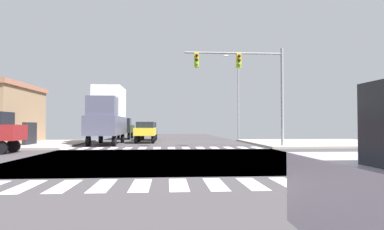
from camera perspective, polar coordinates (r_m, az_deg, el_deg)
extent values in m
cube|color=#403C3F|center=(16.59, -3.99, -7.30)|extent=(14.00, 90.00, 0.05)
cube|color=#403C3F|center=(16.59, -3.99, -7.30)|extent=(90.00, 12.00, 0.05)
cube|color=#A09B91|center=(31.39, 20.47, -4.36)|extent=(12.00, 12.00, 0.14)
cube|color=#A0968E|center=(31.35, -28.65, -4.27)|extent=(12.00, 12.00, 0.14)
cube|color=white|center=(10.05, -26.15, -10.66)|extent=(0.50, 2.00, 0.01)
cube|color=white|center=(9.73, -20.58, -11.03)|extent=(0.50, 2.00, 0.01)
cube|color=white|center=(9.50, -14.66, -11.31)|extent=(0.50, 2.00, 0.01)
cube|color=white|center=(9.37, -8.52, -11.48)|extent=(0.50, 2.00, 0.01)
cube|color=white|center=(9.35, -2.27, -11.52)|extent=(0.50, 2.00, 0.01)
cube|color=white|center=(9.44, 3.93, -11.43)|extent=(0.50, 2.00, 0.01)
cube|color=white|center=(9.63, 9.95, -11.21)|extent=(0.50, 2.00, 0.01)
cube|color=white|center=(9.92, 15.67, -10.89)|extent=(0.50, 2.00, 0.01)
cube|color=white|center=(10.29, 21.00, -10.50)|extent=(0.50, 2.00, 0.01)
cube|color=white|center=(10.75, 25.90, -10.06)|extent=(0.50, 2.00, 0.01)
cube|color=white|center=(24.78, -19.92, -5.27)|extent=(0.50, 2.00, 0.01)
cube|color=white|center=(24.53, -17.67, -5.33)|extent=(0.50, 2.00, 0.01)
cube|color=white|center=(24.32, -15.36, -5.38)|extent=(0.50, 2.00, 0.01)
cube|color=white|center=(24.15, -13.02, -5.42)|extent=(0.50, 2.00, 0.01)
cube|color=white|center=(24.01, -10.66, -5.46)|extent=(0.50, 2.00, 0.01)
cube|color=white|center=(23.92, -8.26, -5.48)|extent=(0.50, 2.00, 0.01)
cube|color=white|center=(23.87, -5.86, -5.50)|extent=(0.50, 2.00, 0.01)
cube|color=white|center=(23.86, -3.45, -5.51)|extent=(0.50, 2.00, 0.01)
cube|color=white|center=(23.90, -1.04, -5.50)|extent=(0.50, 2.00, 0.01)
cube|color=white|center=(23.97, 1.36, -5.49)|extent=(0.50, 2.00, 0.01)
cube|color=white|center=(24.09, 3.74, -5.47)|extent=(0.50, 2.00, 0.01)
cube|color=white|center=(24.25, 6.09, -5.44)|extent=(0.50, 2.00, 0.01)
cube|color=white|center=(24.45, 8.41, -5.40)|extent=(0.50, 2.00, 0.01)
cube|color=white|center=(24.68, 10.68, -5.35)|extent=(0.50, 2.00, 0.01)
cylinder|color=gray|center=(25.52, 14.80, 2.82)|extent=(0.20, 0.20, 7.15)
cylinder|color=gray|center=(25.06, 6.97, 10.19)|extent=(7.06, 0.14, 0.14)
cube|color=yellow|center=(25.02, 7.78, 8.93)|extent=(0.32, 0.40, 1.00)
sphere|color=black|center=(24.85, 7.89, 9.73)|extent=(0.22, 0.22, 0.22)
sphere|color=black|center=(24.79, 7.90, 9.03)|extent=(0.22, 0.22, 0.22)
sphere|color=green|center=(24.73, 7.90, 8.33)|extent=(0.22, 0.22, 0.22)
cube|color=yellow|center=(24.58, 0.75, 9.11)|extent=(0.32, 0.40, 1.00)
sphere|color=black|center=(24.40, 0.80, 9.93)|extent=(0.22, 0.22, 0.22)
sphere|color=black|center=(24.34, 0.80, 9.21)|extent=(0.22, 0.22, 0.22)
sphere|color=green|center=(24.29, 0.80, 8.49)|extent=(0.22, 0.22, 0.22)
cylinder|color=gray|center=(37.66, 7.73, 2.99)|extent=(0.16, 0.16, 9.30)
cylinder|color=gray|center=(38.16, 6.66, 9.82)|extent=(1.40, 0.10, 0.10)
ellipsoid|color=silver|center=(38.03, 5.61, 9.78)|extent=(0.60, 0.32, 0.20)
cube|color=black|center=(28.61, -25.43, -2.91)|extent=(0.24, 2.20, 1.80)
cylinder|color=black|center=(22.69, -27.64, -4.59)|extent=(0.74, 0.26, 0.74)
cylinder|color=black|center=(21.26, -29.33, -4.78)|extent=(0.74, 0.26, 0.74)
cylinder|color=black|center=(26.51, -12.85, -4.23)|extent=(0.26, 0.80, 0.80)
cylinder|color=black|center=(26.87, -16.91, -4.16)|extent=(0.26, 0.80, 0.80)
cylinder|color=black|center=(31.35, -11.50, -3.83)|extent=(0.26, 0.80, 0.80)
cylinder|color=black|center=(31.66, -14.96, -3.79)|extent=(0.26, 0.80, 0.80)
cube|color=#515268|center=(29.05, -13.98, -1.74)|extent=(2.40, 7.20, 1.49)
cube|color=white|center=(30.18, -13.60, 2.11)|extent=(2.30, 4.18, 2.56)
cube|color=#515268|center=(26.96, -14.74, 1.41)|extent=(2.11, 2.02, 1.49)
cylinder|color=black|center=(29.70, -6.55, -4.09)|extent=(0.26, 0.68, 0.68)
cylinder|color=black|center=(29.79, -9.33, -4.08)|extent=(0.26, 0.68, 0.68)
cylinder|color=black|center=(32.62, -6.34, -3.88)|extent=(0.26, 0.68, 0.68)
cylinder|color=black|center=(32.70, -8.87, -3.86)|extent=(0.26, 0.68, 0.68)
cube|color=yellow|center=(31.17, -7.76, -2.74)|extent=(1.80, 4.30, 0.66)
cube|color=black|center=(31.17, -7.76, -1.64)|extent=(1.55, 2.24, 0.54)
cylinder|color=black|center=(35.17, -6.18, -3.72)|extent=(0.26, 0.68, 0.68)
cylinder|color=black|center=(35.25, -8.53, -3.70)|extent=(0.26, 0.68, 0.68)
cylinder|color=black|center=(38.09, -6.03, -3.56)|extent=(0.26, 0.68, 0.68)
cylinder|color=black|center=(38.16, -8.19, -3.55)|extent=(0.26, 0.68, 0.68)
cube|color=#575C5B|center=(36.64, -7.23, -2.58)|extent=(1.80, 4.30, 0.66)
cube|color=black|center=(36.64, -7.22, -1.64)|extent=(1.55, 2.24, 0.54)
cylinder|color=black|center=(37.86, -10.48, -3.51)|extent=(0.26, 0.74, 0.74)
cylinder|color=black|center=(38.07, -12.88, -3.48)|extent=(0.26, 0.74, 0.74)
cylinder|color=black|center=(41.31, -9.95, -3.35)|extent=(0.26, 0.74, 0.74)
cylinder|color=black|center=(41.50, -12.15, -3.33)|extent=(0.26, 0.74, 0.74)
cube|color=black|center=(39.66, -11.35, -2.26)|extent=(2.00, 5.10, 0.86)
cube|color=black|center=(38.77, -11.51, -1.09)|extent=(1.76, 1.78, 0.75)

